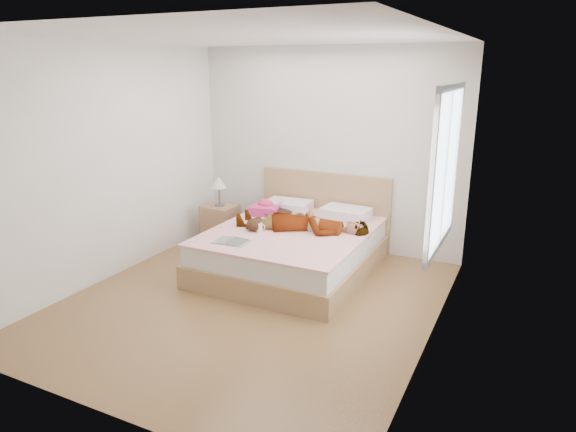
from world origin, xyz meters
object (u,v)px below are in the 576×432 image
at_px(magazine, 230,241).
at_px(plush_toy, 255,224).
at_px(phone, 280,201).
at_px(towel, 265,208).
at_px(nightstand, 220,221).
at_px(woman, 303,220).
at_px(bed, 295,246).
at_px(coffee_mug, 259,227).

height_order(magazine, plush_toy, plush_toy).
height_order(phone, magazine, phone).
relative_size(towel, nightstand, 0.44).
height_order(woman, phone, woman).
bearing_deg(bed, plush_toy, -141.94).
height_order(bed, plush_toy, bed).
xyz_separation_m(phone, plush_toy, (0.02, -0.71, -0.10)).
distance_m(woman, towel, 0.76).
distance_m(coffee_mug, nightstand, 1.25).
relative_size(woman, nightstand, 1.70).
relative_size(phone, nightstand, 0.10).
distance_m(woman, plush_toy, 0.57).
bearing_deg(nightstand, towel, -4.29).
distance_m(bed, coffee_mug, 0.52).
distance_m(bed, towel, 0.74).
bearing_deg(woman, nightstand, -115.28).
relative_size(phone, plush_toy, 0.36).
height_order(woman, nightstand, nightstand).
bearing_deg(nightstand, plush_toy, -36.11).
bearing_deg(nightstand, woman, -14.99).
distance_m(coffee_mug, plush_toy, 0.07).
bearing_deg(magazine, bed, 62.72).
distance_m(towel, nightstand, 0.79).
relative_size(bed, towel, 5.11).
relative_size(woman, bed, 0.75).
xyz_separation_m(bed, towel, (-0.59, 0.34, 0.31)).
relative_size(bed, plush_toy, 7.92).
relative_size(woman, magazine, 3.93).
height_order(bed, coffee_mug, bed).
xyz_separation_m(magazine, coffee_mug, (0.09, 0.48, 0.04)).
xyz_separation_m(woman, bed, (-0.10, -0.01, -0.34)).
distance_m(phone, magazine, 1.21).
height_order(magazine, coffee_mug, coffee_mug).
bearing_deg(nightstand, magazine, -52.05).
height_order(towel, plush_toy, towel).
height_order(towel, nightstand, nightstand).
xyz_separation_m(phone, nightstand, (-0.92, -0.02, -0.38)).
relative_size(towel, magazine, 1.02).
xyz_separation_m(bed, magazine, (-0.40, -0.78, 0.24)).
height_order(phone, plush_toy, phone).
relative_size(woman, coffee_mug, 11.78).
xyz_separation_m(bed, nightstand, (-1.32, 0.39, 0.03)).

